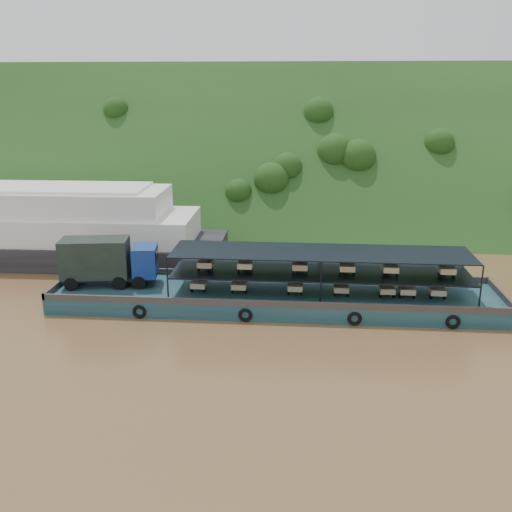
{
  "coord_description": "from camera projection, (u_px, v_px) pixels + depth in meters",
  "views": [
    {
      "loc": [
        1.79,
        -42.22,
        16.88
      ],
      "look_at": [
        -2.0,
        3.0,
        3.2
      ],
      "focal_mm": 40.0,
      "sensor_mm": 36.0,
      "label": 1
    }
  ],
  "objects": [
    {
      "name": "cargo_barge",
      "position": [
        253.0,
        289.0,
        45.27
      ],
      "size": [
        35.0,
        7.18,
        5.07
      ],
      "color": "#123040",
      "rests_on": "ground"
    },
    {
      "name": "hillside",
      "position": [
        290.0,
        210.0,
        79.65
      ],
      "size": [
        140.0,
        39.6,
        39.6
      ],
      "primitive_type": "cube",
      "rotation": [
        0.79,
        0.0,
        0.0
      ],
      "color": "#163412",
      "rests_on": "ground"
    },
    {
      "name": "ground",
      "position": [
        278.0,
        306.0,
        45.3
      ],
      "size": [
        160.0,
        160.0,
        0.0
      ],
      "primitive_type": "plane",
      "color": "brown",
      "rests_on": "ground"
    },
    {
      "name": "passenger_ferry",
      "position": [
        38.0,
        228.0,
        56.53
      ],
      "size": [
        36.97,
        9.77,
        7.46
      ],
      "rotation": [
        0.0,
        0.0,
        0.02
      ],
      "color": "black",
      "rests_on": "ground"
    }
  ]
}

